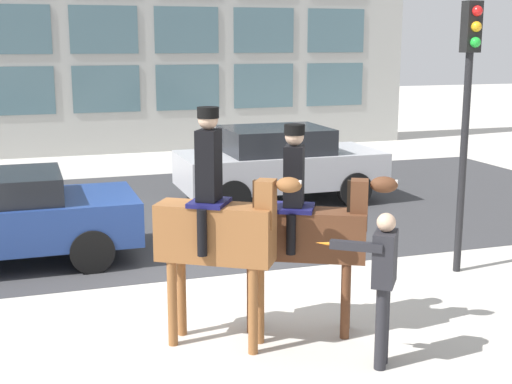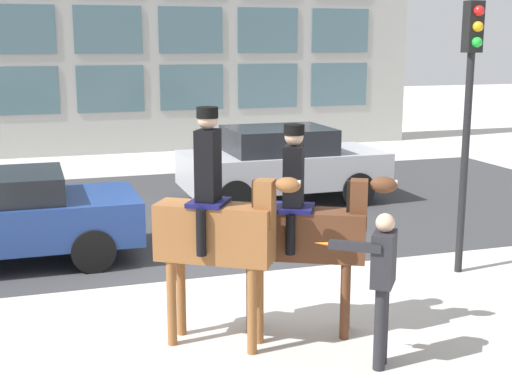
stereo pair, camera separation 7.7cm
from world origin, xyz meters
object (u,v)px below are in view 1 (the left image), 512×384
object	(u,v)px
mounted_horse_companion	(303,228)
mounted_horse_lead	(217,226)
street_car_far_lane	(279,163)
pedestrian_bystander	(383,277)
traffic_light	(468,94)

from	to	relation	value
mounted_horse_companion	mounted_horse_lead	bearing A→B (deg)	-149.23
mounted_horse_companion	street_car_far_lane	bearing A→B (deg)	99.33
pedestrian_bystander	street_car_far_lane	world-z (taller)	pedestrian_bystander
traffic_light	street_car_far_lane	bearing A→B (deg)	99.92
mounted_horse_lead	pedestrian_bystander	xyz separation A→B (m)	(1.50, -1.10, -0.41)
mounted_horse_companion	traffic_light	world-z (taller)	traffic_light
pedestrian_bystander	traffic_light	size ratio (longest dim) A/B	0.43
mounted_horse_companion	pedestrian_bystander	size ratio (longest dim) A/B	1.48
mounted_horse_lead	pedestrian_bystander	bearing A→B (deg)	-3.79
pedestrian_bystander	traffic_light	world-z (taller)	traffic_light
pedestrian_bystander	traffic_light	xyz separation A→B (m)	(2.66, 2.53, 1.68)
mounted_horse_lead	pedestrian_bystander	world-z (taller)	mounted_horse_lead
mounted_horse_companion	pedestrian_bystander	xyz separation A→B (m)	(0.44, -1.17, -0.28)
mounted_horse_companion	pedestrian_bystander	bearing A→B (deg)	-42.33
mounted_horse_lead	street_car_far_lane	xyz separation A→B (m)	(3.23, 6.80, -0.56)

